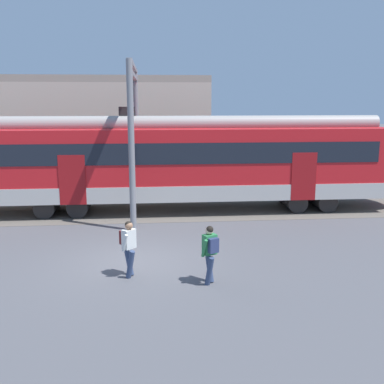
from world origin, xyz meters
name	(u,v)px	position (x,y,z in m)	size (l,w,h in m)	color
ground_plane	(135,262)	(0.00, 0.00, 0.00)	(160.00, 160.00, 0.00)	#515156
pedestrian_white	(128,244)	(-0.11, -1.18, 0.99)	(0.50, 0.69, 1.67)	navy
pedestrian_green	(210,250)	(2.14, -1.92, 0.99)	(0.51, 0.71, 1.67)	navy
catenary_gantry	(134,116)	(-0.16, 6.72, 4.31)	(0.24, 6.64, 6.53)	gray
background_building	(72,130)	(-4.30, 14.90, 3.21)	(16.68, 5.00, 9.20)	beige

